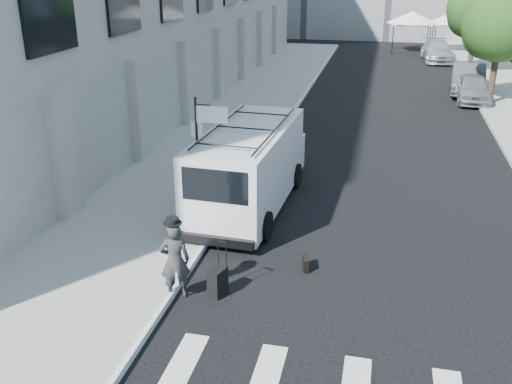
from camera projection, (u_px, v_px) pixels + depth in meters
The scene contains 14 objects.
ground at pixel (266, 291), 12.99m from camera, with size 120.00×120.00×0.00m, color black.
sidewalk_left at pixel (248, 110), 28.27m from camera, with size 4.50×48.00×0.15m, color gray.
sign_pole at pixel (205, 134), 15.35m from camera, with size 1.03×0.07×3.50m.
tree_near at pixel (498, 26), 28.14m from camera, with size 3.80×3.83×6.03m.
tree_far at pixel (475, 11), 36.26m from camera, with size 3.80×3.83×6.03m.
tent_left at pixel (413, 17), 45.44m from camera, with size 4.00×4.00×3.20m.
tent_right at pixel (454, 18), 45.24m from camera, with size 4.00×4.00×3.20m.
businessman at pixel (175, 261), 12.45m from camera, with size 0.66×0.44×1.82m, color #303032.
briefcase at pixel (306, 263), 13.85m from camera, with size 0.12×0.44×0.34m, color black.
suitcase at pixel (218, 282), 12.74m from camera, with size 0.41×0.52×1.26m.
cargo_van at pixel (250, 166), 17.07m from camera, with size 2.57×6.67×2.46m.
parked_car_a at pixel (473, 88), 30.02m from camera, with size 1.69×4.20×1.43m, color gray.
parked_car_b at pixel (468, 78), 31.95m from camera, with size 1.74×4.98×1.64m, color #4E5054.
parked_car_c at pixel (438, 51), 42.00m from camera, with size 2.04×5.03×1.46m, color #9C9EA3.
Camera 1 is at (2.25, -10.93, 7.02)m, focal length 40.00 mm.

